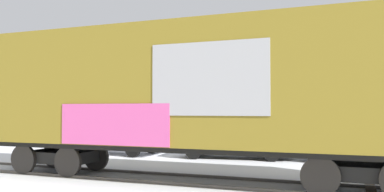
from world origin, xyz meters
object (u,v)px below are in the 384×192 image
Objects in this scene: parked_car_white at (111,136)px; parked_car_silver at (362,140)px; parked_car_black at (233,139)px; flagpole at (213,66)px; freight_car at (189,89)px.

parked_car_white is 10.70m from parked_car_silver.
parked_car_white reaches higher than parked_car_black.
flagpole is 11.36m from parked_car_silver.
flagpole is at bearing 69.66° from parked_car_white.
parked_car_black is at bearing -67.40° from flagpole.
parked_car_black is at bearing 2.55° from parked_car_white.
parked_car_white is at bearing -110.34° from flagpole.
flagpole is 8.64m from parked_car_black.
freight_car is at bearing -76.52° from flagpole.
parked_car_silver reaches higher than parked_car_black.
flagpole is 1.53× the size of parked_car_white.
parked_car_silver is (4.86, 5.80, -1.71)m from freight_car.
parked_car_black is at bearing 91.39° from freight_car.
parked_car_black is 0.98× the size of parked_car_silver.
freight_car is 1.87× the size of flagpole.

